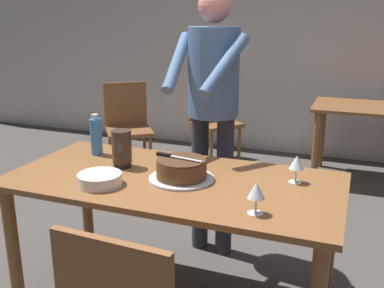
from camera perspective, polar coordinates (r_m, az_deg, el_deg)
The scene contains 13 objects.
back_wall at distance 5.20m, azimuth 11.71°, elevation 13.62°, with size 10.00×0.12×2.70m, color silver.
main_dining_table at distance 2.36m, azimuth -2.47°, elevation -6.83°, with size 1.74×0.84×0.75m.
cake_on_platter at distance 2.28m, azimuth -1.36°, elevation -3.37°, with size 0.34×0.34×0.11m.
cake_knife at distance 2.30m, azimuth -2.88°, elevation -1.54°, with size 0.27×0.07×0.02m.
plate_stack at distance 2.26m, azimuth -11.79°, elevation -4.48°, with size 0.22×0.22×0.06m.
wine_glass_near at distance 1.90m, azimuth 8.29°, elevation -6.08°, with size 0.08×0.08×0.14m.
wine_glass_far at distance 2.28m, azimuth 13.33°, elevation -2.44°, with size 0.08×0.08×0.14m.
water_bottle at distance 2.73m, azimuth -12.25°, elevation 1.01°, with size 0.07×0.07×0.25m.
hurricane_lamp at distance 2.48m, azimuth -9.04°, elevation -0.56°, with size 0.11×0.11×0.21m.
person_cutting_cake at distance 2.80m, azimuth 2.68°, elevation 6.15°, with size 0.46×0.57×1.72m.
background_table at distance 4.53m, azimuth 21.58°, elevation 2.55°, with size 1.00×0.70×0.74m.
background_chair_0 at distance 4.85m, azimuth 2.63°, elevation 3.50°, with size 0.62×0.62×0.90m.
background_chair_1 at distance 4.59m, azimuth -8.27°, elevation 2.60°, with size 0.62×0.62×0.90m.
Camera 1 is at (0.87, -1.98, 1.57)m, focal length 41.40 mm.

